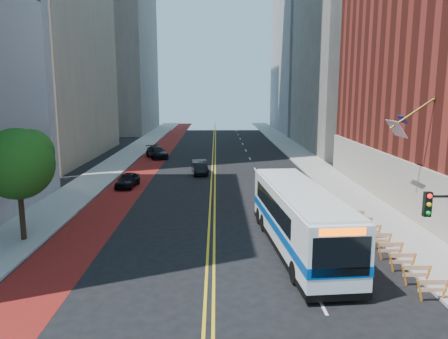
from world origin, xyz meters
TOP-DOWN VIEW (x-y plane):
  - ground at (0.00, 0.00)m, footprint 160.00×160.00m
  - sidewalk_left at (-12.00, 30.00)m, footprint 4.00×140.00m
  - sidewalk_right at (12.00, 30.00)m, footprint 4.00×140.00m
  - bus_lane_paint at (-8.10, 30.00)m, footprint 3.60×140.00m
  - center_line_inner at (-0.18, 30.00)m, footprint 0.14×140.00m
  - center_line_outer at (0.18, 30.00)m, footprint 0.14×140.00m
  - lane_dashes at (4.80, 38.00)m, footprint 0.14×98.20m
  - midrise_right_near at (23.00, 48.00)m, footprint 18.00×26.00m
  - midrise_right_far at (24.00, 78.00)m, footprint 20.00×28.00m
  - construction_barriers at (9.60, 3.42)m, footprint 1.42×10.91m
  - street_tree at (-11.24, 6.04)m, footprint 4.20×4.20m
  - transit_bus at (4.97, 4.34)m, footprint 3.91×13.33m
  - car_a at (-8.03, 20.95)m, footprint 2.00×4.10m
  - car_b at (-1.50, 27.36)m, footprint 2.09×4.60m
  - car_c at (-7.68, 38.88)m, footprint 3.92×5.65m

SIDE VIEW (x-z plane):
  - ground at x=0.00m, z-range 0.00..0.00m
  - center_line_inner at x=-0.18m, z-range 0.00..0.01m
  - center_line_outer at x=0.18m, z-range 0.00..0.01m
  - bus_lane_paint at x=-8.10m, z-range 0.00..0.01m
  - lane_dashes at x=4.80m, z-range 0.00..0.01m
  - sidewalk_left at x=-12.00m, z-range 0.00..0.15m
  - sidewalk_right at x=12.00m, z-range 0.00..0.15m
  - car_a at x=-8.03m, z-range 0.00..1.35m
  - construction_barriers at x=9.60m, z-range 0.17..1.18m
  - car_b at x=-1.50m, z-range 0.00..1.46m
  - car_c at x=-7.68m, z-range 0.00..1.52m
  - transit_bus at x=4.97m, z-range 0.08..3.69m
  - street_tree at x=-11.24m, z-range 1.56..8.26m
  - midrise_right_near at x=23.00m, z-range 0.00..40.00m
  - midrise_right_far at x=24.00m, z-range 0.00..55.00m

